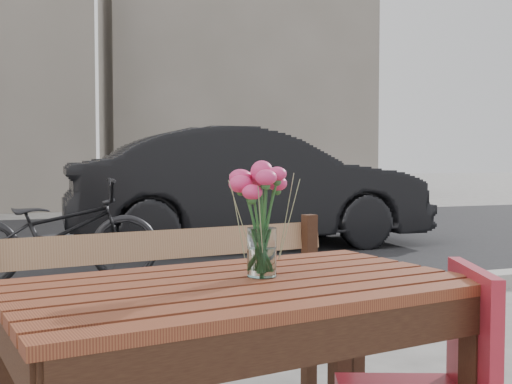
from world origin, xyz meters
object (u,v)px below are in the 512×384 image
Objects in this scene: bicycle at (56,232)px; red_chair at (436,382)px; parked_car at (248,188)px; main_table at (241,327)px; main_vase at (262,205)px.

red_chair is at bearing -166.64° from bicycle.
parked_car reaches higher than bicycle.
red_chair reaches higher than main_table.
bicycle is at bearing 84.84° from main_table.
red_chair is at bearing 167.53° from parked_car.
bicycle reaches higher than red_chair.
parked_car is (2.13, 6.04, 0.09)m from main_table.
bicycle is (-2.44, -1.78, -0.27)m from parked_car.
main_vase is 0.07× the size of parked_car.
red_chair is 0.74m from main_vase.
main_table is 6.41m from parked_car.
bicycle is (-0.88, 4.39, 0.00)m from red_chair.
parked_car is (2.05, 5.99, -0.25)m from main_vase.
red_chair is 2.41× the size of main_vase.
red_chair is (0.57, -0.13, -0.18)m from main_table.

